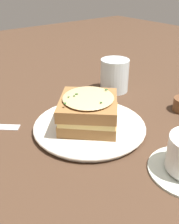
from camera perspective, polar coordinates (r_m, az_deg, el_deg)
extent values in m
plane|color=#473021|center=(0.57, 3.08, -4.51)|extent=(2.40, 2.40, 0.00)
cylinder|color=silver|center=(0.57, 0.00, -3.16)|extent=(0.23, 0.23, 0.01)
torus|color=silver|center=(0.57, 0.00, -2.93)|extent=(0.24, 0.24, 0.01)
cube|color=olive|center=(0.56, 0.00, -1.51)|extent=(0.17, 0.17, 0.02)
cube|color=#EAD17A|center=(0.55, 0.00, 0.13)|extent=(0.17, 0.17, 0.01)
cube|color=olive|center=(0.54, -0.27, 1.63)|extent=(0.17, 0.17, 0.02)
ellipsoid|color=#DBBC7F|center=(0.53, -0.27, 3.19)|extent=(0.16, 0.16, 0.01)
cube|color=#2D6028|center=(0.56, 3.66, 4.90)|extent=(0.01, 0.00, 0.00)
cube|color=#2D6028|center=(0.53, -4.59, 3.32)|extent=(0.00, 0.00, 0.00)
cube|color=#2D6028|center=(0.50, 2.52, 2.11)|extent=(0.00, 0.00, 0.00)
cube|color=#2D6028|center=(0.54, -2.86, 3.95)|extent=(0.01, 0.01, 0.00)
cube|color=#2D6028|center=(0.53, -3.35, 3.54)|extent=(0.00, 0.00, 0.00)
cube|color=#2D6028|center=(0.50, -5.36, 1.89)|extent=(0.01, 0.01, 0.00)
cylinder|color=silver|center=(0.75, 5.47, 7.95)|extent=(0.08, 0.08, 0.09)
cube|color=silver|center=(0.61, -18.16, -3.08)|extent=(0.07, 0.06, 0.00)
cube|color=#333335|center=(0.61, -17.10, -2.77)|extent=(0.03, 0.03, 0.00)
cube|color=#333335|center=(0.61, -17.26, -3.04)|extent=(0.03, 0.03, 0.00)
cube|color=#333335|center=(0.60, -17.43, -3.31)|extent=(0.03, 0.03, 0.00)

